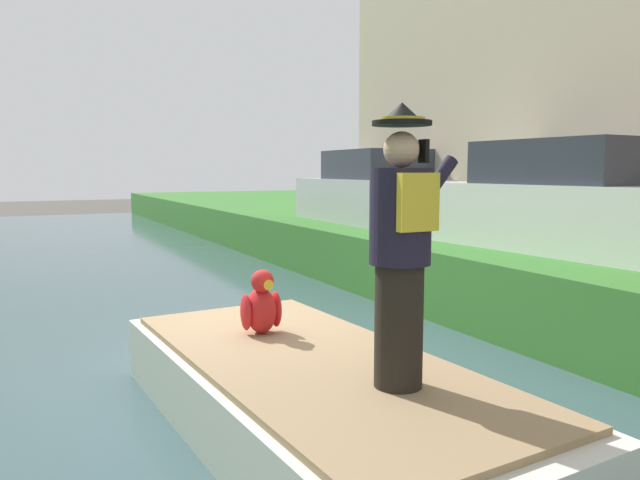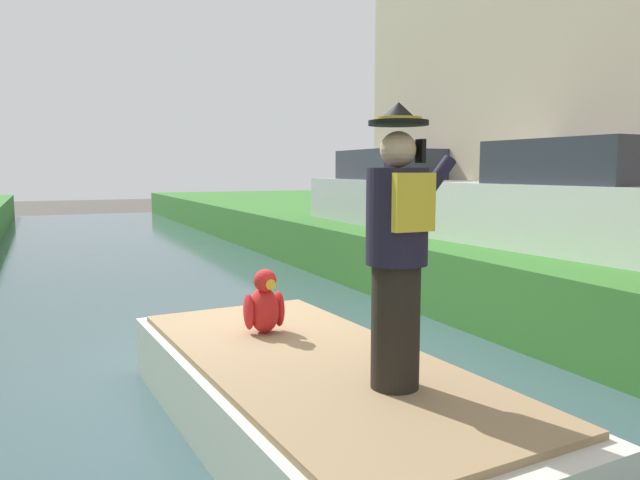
{
  "view_description": "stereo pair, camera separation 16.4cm",
  "coord_description": "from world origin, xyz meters",
  "px_view_note": "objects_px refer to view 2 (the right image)",
  "views": [
    {
      "loc": [
        -1.97,
        -5.68,
        2.14
      ],
      "look_at": [
        0.07,
        -1.64,
        1.61
      ],
      "focal_mm": 33.95,
      "sensor_mm": 36.0,
      "label": 1
    },
    {
      "loc": [
        -1.82,
        -5.76,
        2.14
      ],
      "look_at": [
        0.07,
        -1.64,
        1.61
      ],
      "focal_mm": 33.95,
      "sensor_mm": 36.0,
      "label": 2
    }
  ],
  "objects_px": {
    "person_pirate": "(398,248)",
    "parked_car_silver": "(385,192)",
    "parrot_plush": "(264,305)",
    "parked_car_white": "(567,204)",
    "boat": "(313,396)"
  },
  "relations": [
    {
      "from": "parked_car_white",
      "to": "person_pirate",
      "type": "bearing_deg",
      "value": -147.73
    },
    {
      "from": "person_pirate",
      "to": "parked_car_white",
      "type": "height_order",
      "value": "person_pirate"
    },
    {
      "from": "boat",
      "to": "parked_car_white",
      "type": "bearing_deg",
      "value": 23.3
    },
    {
      "from": "parrot_plush",
      "to": "parked_car_white",
      "type": "height_order",
      "value": "parked_car_white"
    },
    {
      "from": "boat",
      "to": "parked_car_white",
      "type": "relative_size",
      "value": 1.05
    },
    {
      "from": "boat",
      "to": "person_pirate",
      "type": "distance_m",
      "value": 1.49
    },
    {
      "from": "boat",
      "to": "parked_car_silver",
      "type": "xyz_separation_m",
      "value": [
        4.75,
        6.92,
        1.27
      ]
    },
    {
      "from": "boat",
      "to": "parked_car_silver",
      "type": "distance_m",
      "value": 8.48
    },
    {
      "from": "parrot_plush",
      "to": "parked_car_silver",
      "type": "relative_size",
      "value": 0.14
    },
    {
      "from": "boat",
      "to": "person_pirate",
      "type": "bearing_deg",
      "value": -73.32
    },
    {
      "from": "person_pirate",
      "to": "parrot_plush",
      "type": "height_order",
      "value": "person_pirate"
    },
    {
      "from": "person_pirate",
      "to": "parked_car_silver",
      "type": "bearing_deg",
      "value": 45.76
    },
    {
      "from": "parrot_plush",
      "to": "parked_car_white",
      "type": "relative_size",
      "value": 0.14
    },
    {
      "from": "parked_car_silver",
      "to": "person_pirate",
      "type": "bearing_deg",
      "value": -120.28
    },
    {
      "from": "parrot_plush",
      "to": "parked_car_silver",
      "type": "distance_m",
      "value": 7.81
    }
  ]
}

